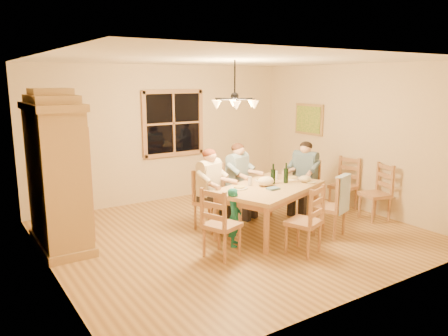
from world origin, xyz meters
TOP-DOWN VIEW (x-y plane):
  - floor at (0.00, 0.00)m, footprint 5.50×5.50m
  - ceiling at (0.00, 0.00)m, footprint 5.50×5.00m
  - wall_back at (0.00, 2.50)m, footprint 5.50×0.02m
  - wall_left at (-2.75, 0.00)m, footprint 0.02×5.00m
  - wall_right at (2.75, 0.00)m, footprint 0.02×5.00m
  - window at (0.20, 2.47)m, footprint 1.30×0.06m
  - painting at (2.71, 1.20)m, footprint 0.06×0.78m
  - chandelier at (-0.00, 0.00)m, footprint 0.77×0.68m
  - armoire at (-2.42, 0.95)m, footprint 0.66×1.40m
  - dining_table at (0.51, -0.24)m, footprint 2.04×1.63m
  - chair_far_left at (-0.20, 0.40)m, footprint 0.56×0.54m
  - chair_far_right at (0.55, 0.67)m, footprint 0.56×0.54m
  - chair_near_left at (0.37, -1.18)m, footprint 0.56×0.54m
  - chair_near_right at (1.21, -0.88)m, footprint 0.56×0.54m
  - chair_end_left at (-0.66, -0.65)m, footprint 0.54×0.56m
  - chair_end_right at (1.67, 0.18)m, footprint 0.54×0.56m
  - adult_woman at (-0.20, 0.40)m, footprint 0.50×0.52m
  - adult_plaid_man at (0.55, 0.67)m, footprint 0.50×0.52m
  - adult_slate_man at (1.67, 0.18)m, footprint 0.52×0.50m
  - towel at (1.27, -1.06)m, footprint 0.39×0.22m
  - wine_bottle_a at (0.66, -0.14)m, footprint 0.08×0.08m
  - wine_bottle_b at (0.88, -0.20)m, footprint 0.08×0.08m
  - plate_woman at (0.02, -0.11)m, footprint 0.26×0.26m
  - plate_plaid at (0.66, 0.13)m, footprint 0.26×0.26m
  - plate_slate at (1.16, -0.04)m, footprint 0.26×0.26m
  - wine_glass_a at (0.28, -0.03)m, footprint 0.06×0.06m
  - wine_glass_b at (0.92, 0.09)m, footprint 0.06×0.06m
  - cap at (1.18, -0.34)m, footprint 0.20×0.20m
  - napkin at (0.43, -0.43)m, footprint 0.22×0.19m
  - cloth_bundle at (0.47, -0.19)m, footprint 0.28×0.22m
  - child at (-0.28, -0.41)m, footprint 0.36×0.38m
  - chair_spare_front at (2.45, -0.76)m, footprint 0.51×0.53m
  - chair_spare_back at (2.45, -0.05)m, footprint 0.51×0.53m

SIDE VIEW (x-z plane):
  - floor at x=0.00m, z-range 0.00..0.00m
  - chair_far_left at x=-0.20m, z-range -0.19..0.80m
  - chair_far_right at x=0.55m, z-range -0.19..0.80m
  - chair_near_left at x=0.37m, z-range -0.19..0.80m
  - chair_near_right at x=1.21m, z-range -0.19..0.80m
  - chair_end_left at x=-0.66m, z-range -0.19..0.80m
  - chair_end_right at x=1.67m, z-range -0.19..0.80m
  - chair_spare_front at x=2.45m, z-range -0.19..0.80m
  - chair_spare_back at x=2.45m, z-range -0.19..0.80m
  - child at x=-0.28m, z-range 0.00..0.87m
  - dining_table at x=0.51m, z-range 0.28..1.04m
  - towel at x=1.27m, z-range 0.41..0.99m
  - plate_woman at x=0.02m, z-range 0.76..0.78m
  - plate_plaid at x=0.66m, z-range 0.76..0.78m
  - plate_slate at x=1.16m, z-range 0.76..0.78m
  - napkin at x=0.43m, z-range 0.76..0.79m
  - cap at x=1.18m, z-range 0.76..0.87m
  - wine_glass_a at x=0.28m, z-range 0.76..0.90m
  - wine_glass_b at x=0.92m, z-range 0.76..0.90m
  - cloth_bundle at x=0.47m, z-range 0.76..0.91m
  - adult_woman at x=-0.20m, z-range 0.40..1.28m
  - adult_plaid_man at x=0.55m, z-range 0.40..1.28m
  - adult_slate_man at x=1.67m, z-range 0.40..1.28m
  - wine_bottle_a at x=0.66m, z-range 0.76..1.09m
  - wine_bottle_b at x=0.88m, z-range 0.76..1.09m
  - armoire at x=-2.42m, z-range -0.09..2.21m
  - wall_back at x=0.00m, z-range 0.00..2.70m
  - wall_left at x=-2.75m, z-range 0.00..2.70m
  - wall_right at x=2.75m, z-range 0.00..2.70m
  - window at x=0.20m, z-range 0.90..2.20m
  - painting at x=2.71m, z-range 1.28..1.92m
  - chandelier at x=0.00m, z-range 1.72..2.43m
  - ceiling at x=0.00m, z-range 2.69..2.71m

